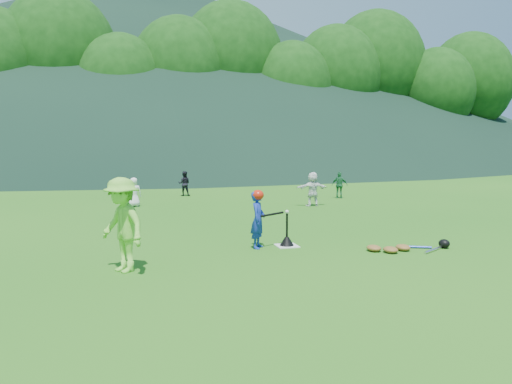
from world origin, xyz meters
TOP-DOWN VIEW (x-y plane):
  - ground at (0.00, 0.00)m, footprint 120.00×120.00m
  - home_plate at (0.00, 0.00)m, footprint 0.45×0.45m
  - baseball at (0.00, 0.00)m, footprint 0.08×0.08m
  - batter_child at (-0.63, -0.00)m, footprint 0.46×0.52m
  - adult_coach at (-3.34, -1.20)m, footprint 1.07×1.20m
  - fielder_a at (-2.95, 7.29)m, footprint 0.51×0.37m
  - fielder_b at (-0.92, 10.12)m, footprint 0.55×0.46m
  - fielder_c at (4.74, 7.73)m, footprint 0.64×0.51m
  - fielder_d at (2.89, 5.87)m, footprint 1.08×0.36m
  - batting_tee at (0.00, 0.00)m, footprint 0.30×0.30m
  - batter_gear at (-0.61, -0.00)m, footprint 0.71×0.31m
  - equipment_pile at (2.15, -1.01)m, footprint 1.80×0.73m
  - outfield_fence at (0.00, 28.00)m, footprint 70.07×0.08m
  - tree_line at (0.20, 33.83)m, footprint 70.04×11.40m
  - distant_hills at (-7.63, 81.81)m, footprint 155.00×140.00m

SIDE VIEW (x-z plane):
  - ground at x=0.00m, z-range 0.00..0.00m
  - home_plate at x=0.00m, z-range 0.00..0.02m
  - equipment_pile at x=2.15m, z-range -0.03..0.16m
  - batting_tee at x=0.00m, z-range -0.21..0.47m
  - fielder_a at x=-2.95m, z-range 0.00..0.98m
  - fielder_b at x=-0.92m, z-range 0.00..0.99m
  - fielder_c at x=4.74m, z-range 0.00..1.02m
  - fielder_d at x=2.89m, z-range 0.00..1.16m
  - batter_child at x=-0.63m, z-range 0.00..1.19m
  - outfield_fence at x=0.00m, z-range 0.03..1.36m
  - baseball at x=0.00m, z-range 0.70..0.78m
  - adult_coach at x=-3.34m, z-range 0.00..1.61m
  - batter_gear at x=-0.61m, z-range 0.80..1.35m
  - tree_line at x=0.20m, z-range 0.80..15.62m
  - distant_hills at x=-7.63m, z-range -1.02..30.98m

